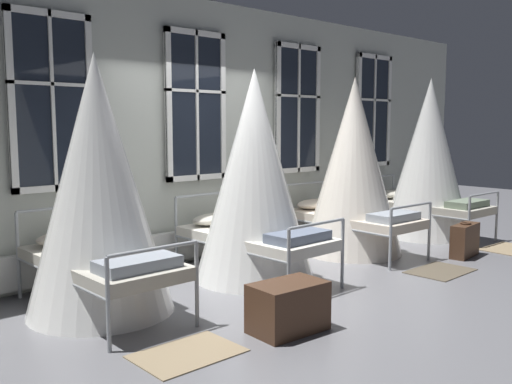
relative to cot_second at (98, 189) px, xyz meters
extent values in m
plane|color=slate|center=(1.86, -0.26, -1.16)|extent=(22.33, 22.33, 0.00)
cube|color=#B2B7AD|center=(1.86, 1.13, 0.50)|extent=(12.16, 0.10, 3.33)
cube|color=black|center=(0.02, 1.02, 0.82)|extent=(0.90, 0.02, 1.87)
cube|color=silver|center=(0.02, 1.02, -0.08)|extent=(0.90, 0.06, 0.07)
cube|color=silver|center=(0.02, 1.02, 1.72)|extent=(0.90, 0.06, 0.07)
cube|color=silver|center=(-0.40, 1.02, 0.82)|extent=(0.07, 0.06, 1.87)
cube|color=silver|center=(0.44, 1.02, 0.82)|extent=(0.07, 0.06, 1.87)
cube|color=silver|center=(0.02, 1.02, 0.82)|extent=(0.04, 0.06, 1.87)
cube|color=silver|center=(0.02, 1.02, 1.01)|extent=(0.90, 0.06, 0.04)
cube|color=black|center=(1.86, 1.02, 0.82)|extent=(0.90, 0.02, 1.87)
cube|color=silver|center=(1.86, 1.02, -0.08)|extent=(0.90, 0.06, 0.07)
cube|color=silver|center=(1.86, 1.02, 1.72)|extent=(0.90, 0.06, 0.07)
cube|color=silver|center=(1.45, 1.02, 0.82)|extent=(0.07, 0.06, 1.87)
cube|color=silver|center=(2.28, 1.02, 0.82)|extent=(0.07, 0.06, 1.87)
cube|color=silver|center=(1.86, 1.02, 0.82)|extent=(0.04, 0.06, 1.87)
cube|color=silver|center=(1.86, 1.02, 1.01)|extent=(0.90, 0.06, 0.04)
cube|color=black|center=(3.71, 1.02, 0.82)|extent=(0.90, 0.02, 1.87)
cube|color=silver|center=(3.71, 1.02, -0.08)|extent=(0.90, 0.06, 0.07)
cube|color=silver|center=(3.71, 1.02, 1.72)|extent=(0.90, 0.06, 0.07)
cube|color=silver|center=(3.29, 1.02, 0.82)|extent=(0.07, 0.06, 1.87)
cube|color=silver|center=(4.12, 1.02, 0.82)|extent=(0.07, 0.06, 1.87)
cube|color=silver|center=(3.71, 1.02, 0.82)|extent=(0.04, 0.06, 1.87)
cube|color=silver|center=(3.71, 1.02, 1.01)|extent=(0.90, 0.06, 0.04)
cube|color=black|center=(5.55, 1.02, 0.82)|extent=(0.90, 0.02, 1.87)
cube|color=silver|center=(5.55, 1.02, -0.08)|extent=(0.90, 0.06, 0.07)
cube|color=silver|center=(5.55, 1.02, 1.72)|extent=(0.90, 0.06, 0.07)
cube|color=silver|center=(5.13, 1.02, 0.82)|extent=(0.07, 0.06, 1.87)
cube|color=silver|center=(5.97, 1.02, 0.82)|extent=(0.07, 0.06, 1.87)
cube|color=silver|center=(5.55, 1.02, 0.82)|extent=(0.04, 0.06, 1.87)
cube|color=silver|center=(5.55, 1.02, 1.01)|extent=(0.90, 0.06, 0.04)
cube|color=silver|center=(1.86, 1.00, -0.91)|extent=(7.97, 0.10, 0.36)
cylinder|color=#9EA3A8|center=(-0.43, 0.93, -0.72)|extent=(0.04, 0.04, 0.88)
cylinder|color=#9EA3A8|center=(0.41, 0.94, -0.72)|extent=(0.04, 0.04, 0.88)
cylinder|color=#9EA3A8|center=(-0.41, -0.94, -0.79)|extent=(0.04, 0.04, 0.75)
cylinder|color=#9EA3A8|center=(0.43, -0.93, -0.79)|extent=(0.04, 0.04, 0.75)
cylinder|color=#9EA3A8|center=(-0.42, -0.01, -0.75)|extent=(0.05, 1.87, 0.03)
cylinder|color=#9EA3A8|center=(0.42, 0.00, -0.75)|extent=(0.05, 1.87, 0.03)
cylinder|color=#9EA3A8|center=(-0.01, 0.93, -0.28)|extent=(0.84, 0.04, 0.03)
cylinder|color=#9EA3A8|center=(0.01, -0.94, -0.41)|extent=(0.84, 0.04, 0.03)
cube|color=#B7B2A3|center=(0.00, 0.00, -0.69)|extent=(0.89, 1.90, 0.12)
ellipsoid|color=beige|center=(-0.01, 0.69, -0.56)|extent=(0.65, 0.41, 0.14)
cube|color=#8C939E|center=(0.01, -0.68, -0.58)|extent=(0.70, 0.37, 0.10)
cone|color=white|center=(0.00, 0.00, 0.04)|extent=(1.36, 1.36, 2.40)
cylinder|color=#9EA3A8|center=(1.40, 0.83, -0.72)|extent=(0.04, 0.04, 0.88)
cylinder|color=#9EA3A8|center=(2.25, 0.85, -0.72)|extent=(0.04, 0.04, 0.88)
cylinder|color=#9EA3A8|center=(1.45, -1.04, -0.79)|extent=(0.04, 0.04, 0.75)
cylinder|color=#9EA3A8|center=(2.29, -1.02, -0.79)|extent=(0.04, 0.04, 0.75)
cylinder|color=#9EA3A8|center=(1.43, -0.11, -0.75)|extent=(0.08, 1.87, 0.03)
cylinder|color=#9EA3A8|center=(2.27, -0.09, -0.75)|extent=(0.08, 1.87, 0.03)
cylinder|color=#9EA3A8|center=(1.82, 0.84, -0.28)|extent=(0.84, 0.05, 0.03)
cylinder|color=#9EA3A8|center=(1.87, -1.03, -0.41)|extent=(0.84, 0.05, 0.03)
cube|color=silver|center=(1.85, -0.10, -0.69)|extent=(0.91, 1.91, 0.12)
ellipsoid|color=#B7B2A3|center=(1.83, 0.60, -0.56)|extent=(0.66, 0.42, 0.14)
cube|color=slate|center=(1.87, -0.77, -0.58)|extent=(0.70, 0.38, 0.10)
cone|color=white|center=(1.85, -0.10, 0.02)|extent=(1.36, 1.36, 2.37)
cylinder|color=#9EA3A8|center=(3.33, 0.94, -0.72)|extent=(0.04, 0.04, 0.88)
cylinder|color=#9EA3A8|center=(4.17, 0.92, -0.72)|extent=(0.04, 0.04, 0.88)
cylinder|color=#9EA3A8|center=(3.30, -0.94, -0.79)|extent=(0.04, 0.04, 0.75)
cylinder|color=#9EA3A8|center=(4.14, -0.95, -0.79)|extent=(0.04, 0.04, 0.75)
cylinder|color=#9EA3A8|center=(3.31, 0.00, -0.75)|extent=(0.07, 1.87, 0.03)
cylinder|color=#9EA3A8|center=(4.16, -0.02, -0.75)|extent=(0.07, 1.87, 0.03)
cylinder|color=#9EA3A8|center=(3.75, 0.93, -0.28)|extent=(0.84, 0.05, 0.03)
cylinder|color=#9EA3A8|center=(3.72, -0.94, -0.41)|extent=(0.84, 0.05, 0.03)
cube|color=beige|center=(3.73, -0.01, -0.69)|extent=(0.90, 1.91, 0.12)
ellipsoid|color=beige|center=(3.75, 0.69, -0.56)|extent=(0.65, 0.41, 0.14)
cube|color=#8C939E|center=(3.72, -0.68, -0.58)|extent=(0.70, 0.37, 0.10)
cone|color=silver|center=(3.73, -0.01, 0.03)|extent=(1.36, 1.36, 2.40)
cylinder|color=#9EA3A8|center=(5.15, 0.89, -0.72)|extent=(0.04, 0.04, 0.88)
cylinder|color=#9EA3A8|center=(5.99, 0.88, -0.72)|extent=(0.04, 0.04, 0.88)
cylinder|color=#9EA3A8|center=(5.13, -0.98, -0.79)|extent=(0.04, 0.04, 0.75)
cylinder|color=#9EA3A8|center=(5.97, -0.99, -0.79)|extent=(0.04, 0.04, 0.75)
cylinder|color=#9EA3A8|center=(5.14, -0.04, -0.75)|extent=(0.05, 1.87, 0.03)
cylinder|color=#9EA3A8|center=(5.98, -0.05, -0.75)|extent=(0.05, 1.87, 0.03)
cylinder|color=#9EA3A8|center=(5.57, 0.89, -0.28)|extent=(0.84, 0.04, 0.03)
cylinder|color=#9EA3A8|center=(5.55, -0.98, -0.41)|extent=(0.84, 0.04, 0.03)
cube|color=#B7B2A3|center=(5.56, -0.05, -0.69)|extent=(0.88, 1.90, 0.12)
ellipsoid|color=#B7B2A3|center=(5.57, 0.65, -0.56)|extent=(0.65, 0.41, 0.14)
cube|color=slate|center=(5.55, -0.72, -0.58)|extent=(0.70, 0.37, 0.10)
cone|color=white|center=(5.56, -0.05, 0.07)|extent=(1.36, 1.36, 2.48)
cube|color=#8E7A5B|center=(0.02, -1.38, -1.16)|extent=(0.80, 0.57, 0.01)
cube|color=brown|center=(3.71, -1.38, -1.16)|extent=(0.81, 0.58, 0.01)
cube|color=#8E7A5B|center=(5.55, -1.38, -1.16)|extent=(0.82, 0.58, 0.01)
cube|color=#472D1E|center=(4.65, -1.18, -0.94)|extent=(0.58, 0.28, 0.44)
cube|color=tan|center=(4.63, -1.08, -0.94)|extent=(0.50, 0.08, 0.03)
torus|color=#472D1E|center=(4.65, -1.18, -0.71)|extent=(0.16, 0.16, 0.02)
cube|color=#472D1E|center=(0.94, -1.55, -0.95)|extent=(0.66, 0.43, 0.42)
camera|label=1|loc=(-2.35, -4.81, 0.58)|focal=39.49mm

